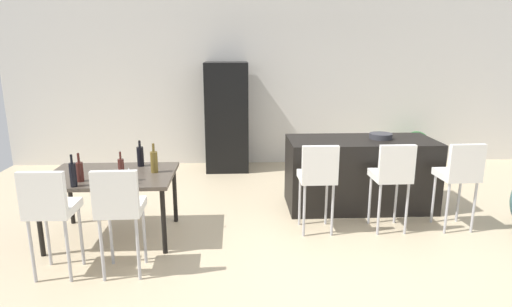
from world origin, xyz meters
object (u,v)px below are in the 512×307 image
dining_table (111,180)px  wine_bottle_end (121,170)px  bar_chair_middle (392,173)px  refrigerator (227,117)px  bar_chair_left (318,174)px  fruit_bowl (381,136)px  wine_glass_right (129,172)px  bar_chair_right (460,172)px  kitchen_island (360,173)px  dining_chair_near (50,206)px  potted_plant (416,146)px  dining_chair_far (119,205)px  wine_bottle_left (154,161)px  wine_bottle_middle (80,171)px  wine_bottle_corner (140,156)px  wine_bottle_near (73,174)px

dining_table → wine_bottle_end: 0.38m
bar_chair_middle → refrigerator: (-1.91, 2.73, 0.22)m
bar_chair_left → fruit_bowl: 1.31m
wine_bottle_end → wine_glass_right: wine_bottle_end is taller
wine_bottle_end → fruit_bowl: 3.27m
bar_chair_right → wine_bottle_end: wine_bottle_end is taller
kitchen_island → bar_chair_right: bearing=-41.2°
bar_chair_right → dining_chair_near: bearing=-168.4°
dining_chair_near → wine_glass_right: size_ratio=6.03×
potted_plant → bar_chair_middle: bearing=-117.9°
dining_chair_far → potted_plant: size_ratio=1.65×
dining_chair_near → wine_bottle_left: wine_bottle_left is taller
potted_plant → bar_chair_right: bearing=-103.7°
wine_bottle_end → wine_bottle_middle: 0.43m
wine_bottle_corner → potted_plant: size_ratio=0.48×
wine_bottle_middle → kitchen_island: bearing=18.3°
wine_bottle_end → wine_bottle_left: 0.42m
bar_chair_left → bar_chair_middle: size_ratio=1.00×
dining_table → wine_bottle_left: bearing=5.4°
dining_chair_far → dining_table: bearing=110.1°
bar_chair_right → wine_bottle_corner: (-3.65, 0.29, 0.16)m
kitchen_island → wine_bottle_near: (-3.24, -1.24, 0.41)m
bar_chair_right → potted_plant: (0.66, 2.72, -0.32)m
dining_chair_far → wine_bottle_near: size_ratio=3.20×
bar_chair_middle → wine_bottle_near: size_ratio=3.20×
wine_bottle_corner → wine_bottle_left: wine_bottle_left is taller
dining_table → potted_plant: dining_table is taller
refrigerator → wine_bottle_left: bearing=-105.5°
bar_chair_right → dining_chair_far: bearing=-166.5°
dining_table → dining_chair_near: (-0.31, -0.84, 0.02)m
wine_bottle_near → fruit_bowl: 3.73m
kitchen_island → dining_table: 3.12m
dining_chair_far → wine_bottle_near: (-0.55, 0.43, 0.17)m
bar_chair_middle → wine_bottle_end: 2.96m
wine_bottle_near → refrigerator: bearing=65.3°
dining_table → wine_bottle_left: size_ratio=4.17×
kitchen_island → dining_chair_near: dining_chair_near is taller
dining_table → potted_plant: (4.58, 2.74, -0.30)m
wine_glass_right → potted_plant: bearing=36.0°
kitchen_island → refrigerator: size_ratio=1.03×
wine_bottle_corner → wine_glass_right: size_ratio=1.75×
bar_chair_right → wine_bottle_left: bearing=179.6°
kitchen_island → wine_glass_right: bearing=-156.3°
dining_table → fruit_bowl: (3.26, 0.86, 0.28)m
bar_chair_right → bar_chair_middle: bearing=-180.0°
dining_chair_near → potted_plant: dining_chair_near is taller
bar_chair_middle → dining_chair_far: bearing=-163.0°
bar_chair_left → potted_plant: 3.57m
bar_chair_right → wine_bottle_left: wine_bottle_left is taller
wine_bottle_end → wine_bottle_left: (0.27, 0.31, -0.00)m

